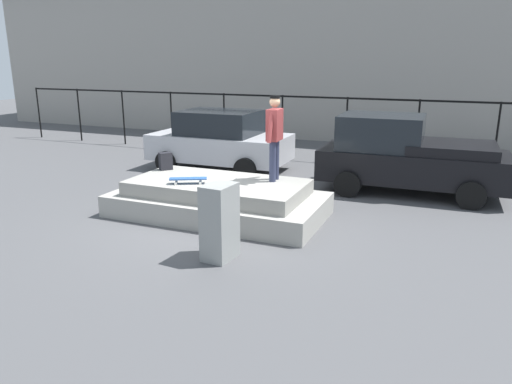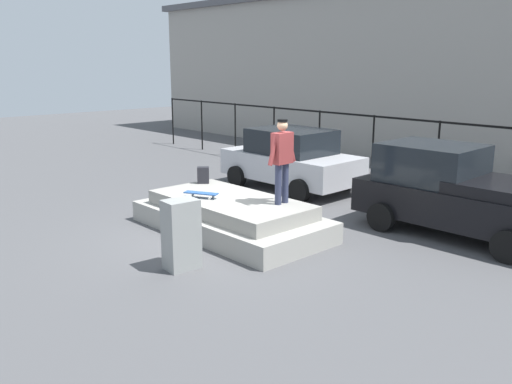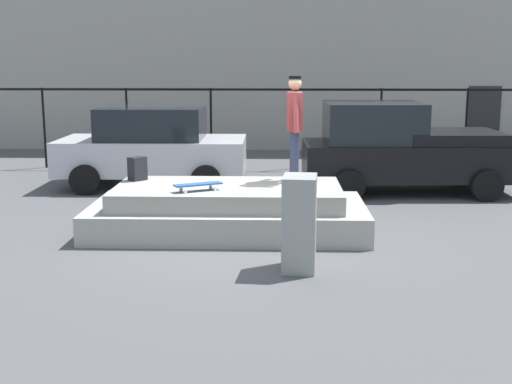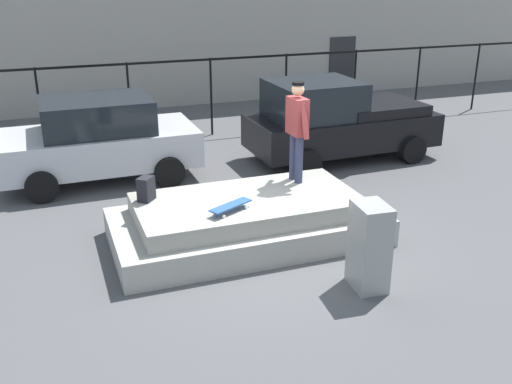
{
  "view_description": "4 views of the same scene",
  "coord_description": "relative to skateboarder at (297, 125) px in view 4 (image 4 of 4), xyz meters",
  "views": [
    {
      "loc": [
        4.39,
        -8.36,
        3.26
      ],
      "look_at": [
        0.24,
        1.54,
        0.28
      ],
      "focal_mm": 33.85,
      "sensor_mm": 36.0,
      "label": 1
    },
    {
      "loc": [
        8.61,
        -6.91,
        3.67
      ],
      "look_at": [
        -0.26,
        1.3,
        0.74
      ],
      "focal_mm": 37.86,
      "sensor_mm": 36.0,
      "label": 2
    },
    {
      "loc": [
        0.59,
        -10.41,
        2.79
      ],
      "look_at": [
        0.24,
        1.43,
        0.47
      ],
      "focal_mm": 47.4,
      "sensor_mm": 36.0,
      "label": 3
    },
    {
      "loc": [
        -3.19,
        -8.05,
        4.39
      ],
      "look_at": [
        0.33,
        1.47,
        0.42
      ],
      "focal_mm": 41.09,
      "sensor_mm": 36.0,
      "label": 4
    }
  ],
  "objects": [
    {
      "name": "ground_plane",
      "position": [
        -0.9,
        -0.96,
        -1.79
      ],
      "size": [
        60.0,
        60.0,
        0.0
      ],
      "primitive_type": "plane",
      "color": "#4C4C4F"
    },
    {
      "name": "concrete_ledge",
      "position": [
        -1.1,
        -0.49,
        -1.44
      ],
      "size": [
        4.51,
        2.27,
        0.76
      ],
      "color": "#9E9B93",
      "rests_on": "ground_plane"
    },
    {
      "name": "skateboarder",
      "position": [
        0.0,
        0.0,
        0.0
      ],
      "size": [
        0.26,
        0.82,
        1.77
      ],
      "color": "#2D334C",
      "rests_on": "concrete_ledge"
    },
    {
      "name": "skateboard",
      "position": [
        -1.53,
        -0.96,
        -0.93
      ],
      "size": [
        0.77,
        0.53,
        0.12
      ],
      "color": "#264C8C",
      "rests_on": "concrete_ledge"
    },
    {
      "name": "backpack",
      "position": [
        -2.68,
        -0.02,
        -0.83
      ],
      "size": [
        0.33,
        0.34,
        0.4
      ],
      "primitive_type": "cube",
      "rotation": [
        0.0,
        0.0,
        0.87
      ],
      "color": "black",
      "rests_on": "concrete_ledge"
    },
    {
      "name": "car_silver_sedan_near",
      "position": [
        -3.06,
        3.5,
        -0.89
      ],
      "size": [
        4.12,
        2.28,
        1.77
      ],
      "color": "#B7B7BC",
      "rests_on": "ground_plane"
    },
    {
      "name": "car_black_pickup_mid",
      "position": [
        2.38,
        2.96,
        -0.84
      ],
      "size": [
        4.49,
        2.2,
        1.91
      ],
      "color": "black",
      "rests_on": "ground_plane"
    },
    {
      "name": "utility_box",
      "position": [
        0.01,
        -2.57,
        -1.14
      ],
      "size": [
        0.49,
        0.64,
        1.29
      ],
      "primitive_type": "cube",
      "rotation": [
        0.0,
        0.0,
        -0.09
      ],
      "color": "gray",
      "rests_on": "ground_plane"
    },
    {
      "name": "fence_row",
      "position": [
        -0.9,
        6.05,
        -0.35
      ],
      "size": [
        24.06,
        0.06,
        2.09
      ],
      "color": "black",
      "rests_on": "ground_plane"
    }
  ]
}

